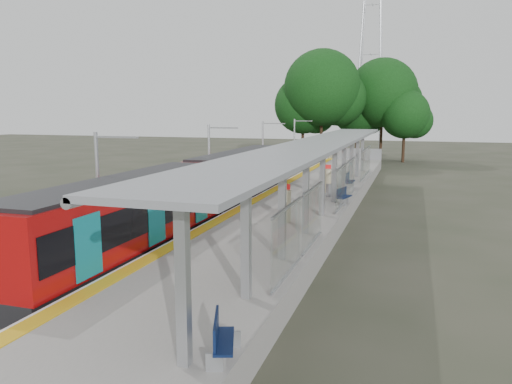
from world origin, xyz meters
TOP-DOWN VIEW (x-y plane):
  - ground at (0.00, 0.00)m, footprint 200.00×200.00m
  - trackbed at (-4.50, 20.00)m, footprint 3.00×70.00m
  - platform at (0.00, 20.00)m, footprint 6.00×50.00m
  - tactile_strip at (-2.55, 20.00)m, footprint 0.60×50.00m
  - end_fence at (0.00, 44.95)m, footprint 6.00×0.10m
  - train at (-4.50, 13.24)m, footprint 2.74×27.60m
  - canopy at (1.61, 16.19)m, footprint 3.27×38.00m
  - pylon at (-1.00, 73.00)m, footprint 8.00×4.00m
  - tree_cluster at (-1.64, 52.47)m, footprint 18.65×14.13m
  - catenary_masts at (-6.22, 19.00)m, footprint 2.08×48.16m
  - bench_near at (2.62, -1.53)m, footprint 0.84×1.41m
  - bench_mid at (2.62, 17.47)m, footprint 0.74×1.42m
  - bench_far at (2.19, 23.43)m, footprint 0.49×1.57m
  - info_pillar_near at (0.68, 11.89)m, footprint 0.41×0.41m
  - info_pillar_far at (1.12, 21.16)m, footprint 0.41×0.41m
  - litter_bin at (1.44, 19.65)m, footprint 0.43×0.43m

SIDE VIEW (x-z plane):
  - ground at x=0.00m, z-range 0.00..0.00m
  - trackbed at x=-4.50m, z-range 0.00..0.24m
  - platform at x=0.00m, z-range 0.00..1.00m
  - tactile_strip at x=-2.55m, z-range 1.00..1.02m
  - litter_bin at x=1.44m, z-range 1.00..1.79m
  - bench_near at x=2.62m, z-range 1.02..1.95m
  - bench_mid at x=2.62m, z-range 1.02..1.96m
  - bench_far at x=2.19m, z-range 1.03..2.10m
  - end_fence at x=0.00m, z-range 1.00..2.20m
  - info_pillar_far at x=1.12m, z-range 0.88..2.71m
  - info_pillar_near at x=0.68m, z-range 0.88..2.72m
  - train at x=-4.50m, z-range 0.24..3.86m
  - catenary_masts at x=-6.22m, z-range 0.21..5.61m
  - canopy at x=1.61m, z-range 2.37..6.03m
  - tree_cluster at x=-1.64m, z-range 1.15..14.78m
  - pylon at x=-1.00m, z-range 0.00..38.00m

